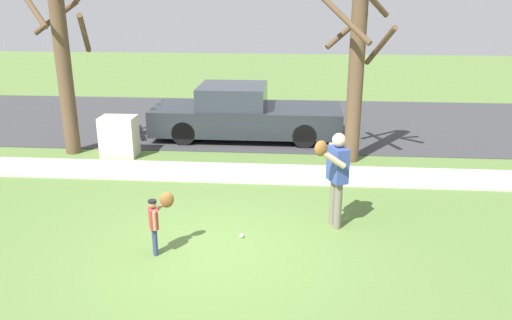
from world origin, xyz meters
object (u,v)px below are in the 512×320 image
person_child (158,215)px  street_tree_near (356,67)px  person_adult (336,171)px  parked_pickup_dark (244,114)px  utility_cabinet (119,136)px  baseball (242,236)px  street_tree_far (62,56)px

person_child → street_tree_near: bearing=31.5°
person_adult → parked_pickup_dark: (-2.15, 5.62, -0.37)m
person_child → utility_cabinet: bearing=92.1°
person_child → street_tree_near: size_ratio=0.23×
baseball → utility_cabinet: (-3.53, 4.23, 0.47)m
street_tree_far → utility_cabinet: bearing=-7.2°
person_adult → person_child: (-2.79, -1.14, -0.40)m
street_tree_near → parked_pickup_dark: 3.73m
baseball → person_child: bearing=-154.2°
baseball → utility_cabinet: bearing=129.8°
person_adult → street_tree_near: (0.67, 3.78, 1.22)m
person_adult → street_tree_near: bearing=-123.4°
street_tree_near → street_tree_far: street_tree_far is taller
person_adult → street_tree_far: 7.59m
utility_cabinet → street_tree_far: 2.35m
person_child → parked_pickup_dark: 6.79m
person_adult → parked_pickup_dark: size_ratio=0.33×
street_tree_far → person_child: bearing=-54.2°
person_adult → parked_pickup_dark: person_adult is taller
person_adult → street_tree_far: bearing=-54.5°
street_tree_near → baseball: bearing=-117.2°
baseball → parked_pickup_dark: (-0.60, 6.16, 0.64)m
utility_cabinet → parked_pickup_dark: 3.51m
baseball → street_tree_near: (2.23, 4.33, 2.23)m
person_child → street_tree_far: size_ratio=0.21×
person_adult → street_tree_near: size_ratio=0.40×
street_tree_far → parked_pickup_dark: size_ratio=0.88×
baseball → street_tree_near: 5.35m
baseball → person_adult: bearing=19.3°
baseball → utility_cabinet: 5.53m
person_adult → person_child: bearing=-1.1°
person_child → utility_cabinet: size_ratio=0.95×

